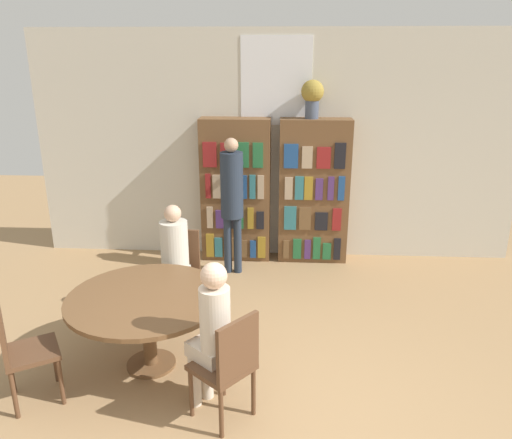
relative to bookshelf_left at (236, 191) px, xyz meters
The scene contains 11 objects.
wall_back 0.78m from the bookshelf_left, 20.65° to the left, with size 6.40×0.07×3.00m.
bookshelf_left is the anchor object (origin of this frame).
bookshelf_right 1.03m from the bookshelf_left, ahead, with size 0.91×0.34×1.90m.
flower_vase 1.58m from the bookshelf_left, ahead, with size 0.28×0.28×0.48m.
reading_table 2.65m from the bookshelf_left, 101.70° to the right, with size 1.38×1.38×0.70m.
chair_near_camera 3.45m from the bookshelf_left, 114.26° to the right, with size 0.55×0.55×0.91m.
chair_left_side 1.67m from the bookshelf_left, 106.61° to the right, with size 0.43×0.43×0.91m.
chair_far_side 3.27m from the bookshelf_left, 85.49° to the right, with size 0.56×0.56×0.91m.
seated_reader_left 1.80m from the bookshelf_left, 105.37° to the right, with size 0.31×0.39×1.25m.
seated_reader_right 3.13m from the bookshelf_left, 87.91° to the right, with size 0.39×0.38×1.28m.
librarian_standing 0.51m from the bookshelf_left, 89.54° to the right, with size 0.28×0.55×1.74m.
Camera 1 is at (0.13, -2.88, 2.70)m, focal length 35.00 mm.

